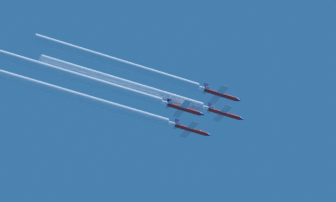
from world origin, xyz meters
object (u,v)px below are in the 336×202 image
(jet_slot, at_px, (185,109))
(jet_right_wingman, at_px, (221,95))
(jet_lead, at_px, (225,114))
(jet_left_wingman, at_px, (192,130))

(jet_slot, bearing_deg, jet_right_wingman, 38.64)
(jet_lead, distance_m, jet_left_wingman, 10.36)
(jet_lead, bearing_deg, jet_left_wingman, -144.53)
(jet_right_wingman, bearing_deg, jet_lead, 146.81)
(jet_left_wingman, relative_size, jet_slot, 1.00)
(jet_right_wingman, xyz_separation_m, jet_slot, (-8.40, -6.72, -1.32))
(jet_left_wingman, bearing_deg, jet_lead, 35.47)
(jet_lead, relative_size, jet_slot, 1.00)
(jet_lead, xyz_separation_m, jet_slot, (0.53, -12.56, -2.94))
(jet_slot, bearing_deg, jet_left_wingman, 143.00)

